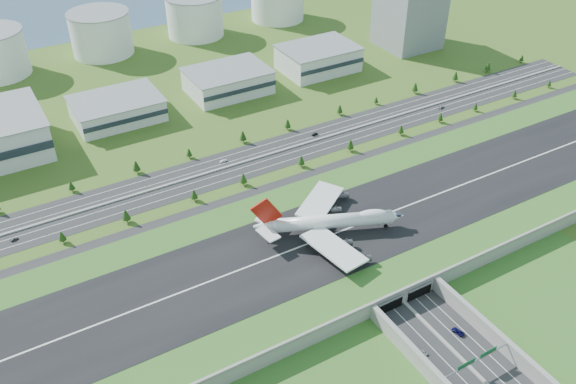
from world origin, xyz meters
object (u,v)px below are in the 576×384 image
car_0 (424,352)px  car_7 (223,161)px  boeing_747 (330,221)px  car_6 (441,107)px  car_2 (458,332)px  car_4 (14,239)px  office_tower (409,14)px  car_5 (315,134)px

car_0 → car_7: bearing=73.9°
boeing_747 → car_6: boeing_747 is taller
car_2 → car_4: bearing=-58.2°
car_6 → car_0: bearing=117.5°
boeing_747 → car_7: size_ratio=15.30×
boeing_747 → car_2: bearing=-55.8°
boeing_747 → car_6: (153.17, 86.18, -13.95)m
office_tower → car_2: office_tower is taller
car_2 → car_4: (-156.57, 163.77, -0.12)m
office_tower → car_4: bearing=-162.8°
car_4 → car_6: size_ratio=0.70×
office_tower → car_0: bearing=-127.8°
car_2 → car_4: car_2 is taller
car_5 → car_7: (-67.11, 0.83, -0.04)m
car_2 → car_7: bearing=-92.4°
car_7 → car_5: bearing=89.9°
car_2 → car_6: 214.68m
car_6 → car_7: bearing=66.5°
office_tower → car_6: 121.88m
car_2 → car_5: size_ratio=1.28×
car_6 → car_7: size_ratio=1.18×
car_2 → car_7: size_ratio=1.20×
car_0 → car_5: size_ratio=0.86×
car_5 → car_6: size_ratio=0.79×
car_0 → car_4: (-136.19, 165.01, 0.02)m
boeing_747 → car_4: boeing_747 is taller
car_4 → car_0: bearing=-154.7°
car_0 → car_7: 179.55m
boeing_747 → car_2: boeing_747 is taller
boeing_747 → car_4: 164.80m
car_5 → car_2: bearing=-22.4°
boeing_747 → car_7: boeing_747 is taller
car_6 → car_7: (-167.00, 12.93, -0.09)m
office_tower → car_5: (-153.83, -93.91, -26.63)m
office_tower → car_7: (-220.94, -93.08, -26.68)m
car_0 → car_7: (-9.43, 179.30, 0.04)m
car_7 → car_2: bearing=10.1°
car_4 → car_5: size_ratio=0.89×
car_4 → car_6: bearing=-104.0°
boeing_747 → car_5: size_ratio=16.39×
office_tower → car_5: 182.19m
car_4 → car_7: (126.76, 14.29, 0.02)m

